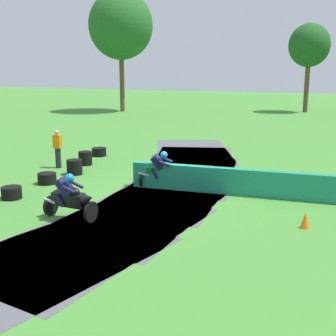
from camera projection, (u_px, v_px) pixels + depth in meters
ground_plane at (174, 189)px, 16.01m from camera, size 120.00×120.00×0.00m
track_asphalt at (159, 188)px, 16.19m from camera, size 6.72×22.36×0.01m
safety_barrier at (315, 188)px, 14.49m from camera, size 12.48×0.96×0.90m
motorcycle_lead_black at (71, 197)px, 12.71m from camera, size 1.70×0.79×1.43m
motorcycle_chase_green at (163, 170)px, 16.01m from camera, size 1.69×0.94×1.43m
tire_stack_mid_a at (12, 193)px, 14.83m from camera, size 0.66×0.66×0.40m
tire_stack_mid_b at (47, 178)px, 16.71m from camera, size 0.69×0.69×0.40m
tire_stack_far at (75, 167)px, 18.10m from camera, size 0.62×0.62×0.60m
tire_stack_extra_a at (85, 158)px, 19.84m from camera, size 0.59×0.59×0.60m
tire_stack_extra_b at (99, 152)px, 21.81m from camera, size 0.69×0.69×0.40m
track_marshal at (58, 149)px, 19.17m from camera, size 0.34×0.24×1.63m
traffic_cone at (305, 220)px, 12.15m from camera, size 0.28×0.28×0.44m
tree_far_left at (309, 46)px, 40.96m from camera, size 3.73×3.73×8.03m
tree_far_right at (121, 26)px, 41.30m from camera, size 5.90×5.90×10.97m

